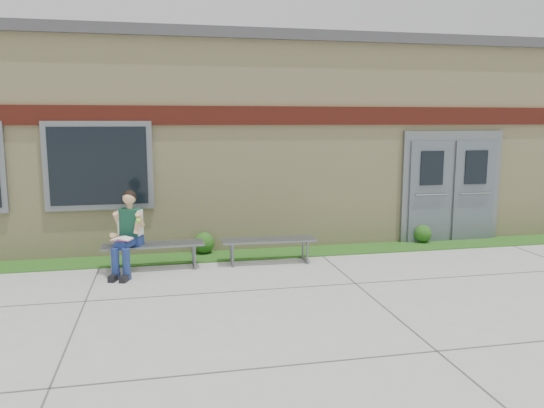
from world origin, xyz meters
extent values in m
plane|color=#9E9E99|center=(0.00, 0.00, 0.00)|extent=(80.00, 80.00, 0.00)
cube|color=#174F15|center=(0.00, 2.60, 0.01)|extent=(16.00, 0.80, 0.02)
cube|color=beige|center=(0.00, 6.00, 2.00)|extent=(16.00, 6.00, 4.00)
cube|color=#3F3F42|center=(0.00, 6.00, 4.10)|extent=(16.20, 6.20, 0.20)
cube|color=maroon|center=(0.00, 2.97, 2.60)|extent=(16.00, 0.06, 0.35)
cube|color=slate|center=(-3.00, 2.96, 1.70)|extent=(1.90, 0.08, 1.60)
cube|color=black|center=(-3.00, 2.92, 1.70)|extent=(1.70, 0.04, 1.40)
cube|color=slate|center=(4.00, 2.96, 1.15)|extent=(2.20, 0.08, 2.30)
cube|color=#535C64|center=(3.50, 2.91, 1.05)|extent=(0.92, 0.06, 2.10)
cube|color=#535C64|center=(4.50, 2.91, 1.05)|extent=(0.92, 0.06, 2.10)
cube|color=slate|center=(-2.07, 2.00, 0.42)|extent=(1.71, 0.52, 0.03)
cube|color=slate|center=(-2.75, 2.00, 0.19)|extent=(0.06, 0.47, 0.39)
cube|color=slate|center=(-1.39, 2.00, 0.19)|extent=(0.06, 0.47, 0.39)
cube|color=slate|center=(-0.07, 2.00, 0.41)|extent=(1.67, 0.53, 0.03)
cube|color=slate|center=(-0.73, 2.00, 0.19)|extent=(0.06, 0.46, 0.38)
cube|color=slate|center=(0.59, 2.00, 0.19)|extent=(0.06, 0.46, 0.38)
cube|color=navy|center=(-2.42, 1.95, 0.52)|extent=(0.41, 0.35, 0.16)
cube|color=#0F3720|center=(-2.43, 1.93, 0.83)|extent=(0.37, 0.30, 0.47)
sphere|color=tan|center=(-2.43, 1.92, 1.24)|extent=(0.27, 0.27, 0.21)
sphere|color=black|center=(-2.43, 1.94, 1.26)|extent=(0.29, 0.29, 0.22)
cylinder|color=navy|center=(-2.60, 1.74, 0.54)|extent=(0.29, 0.45, 0.15)
cylinder|color=navy|center=(-2.43, 1.67, 0.54)|extent=(0.29, 0.45, 0.15)
cylinder|color=navy|center=(-2.66, 1.50, 0.25)|extent=(0.12, 0.12, 0.51)
cylinder|color=navy|center=(-2.49, 1.44, 0.25)|extent=(0.12, 0.12, 0.51)
cube|color=black|center=(-2.69, 1.43, 0.05)|extent=(0.18, 0.28, 0.10)
cube|color=black|center=(-2.51, 1.37, 0.05)|extent=(0.18, 0.28, 0.10)
cylinder|color=tan|center=(-2.63, 1.94, 0.90)|extent=(0.16, 0.24, 0.27)
cylinder|color=tan|center=(-2.27, 1.81, 0.90)|extent=(0.16, 0.24, 0.27)
cube|color=white|center=(-2.55, 1.59, 0.64)|extent=(0.37, 0.32, 0.02)
cube|color=#CA4C78|center=(-2.55, 1.59, 0.63)|extent=(0.37, 0.33, 0.01)
sphere|color=#85D238|center=(-2.29, 1.67, 0.91)|extent=(0.09, 0.09, 0.09)
sphere|color=#174F15|center=(-1.15, 2.85, 0.22)|extent=(0.40, 0.40, 0.40)
sphere|color=#174F15|center=(3.35, 2.85, 0.20)|extent=(0.36, 0.36, 0.36)
camera|label=1|loc=(-1.90, -7.00, 2.50)|focal=35.00mm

